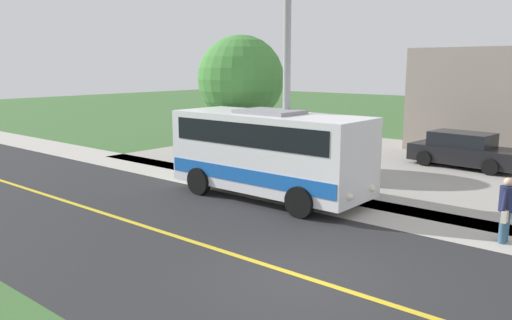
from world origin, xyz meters
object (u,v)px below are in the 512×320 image
street_light_pole (284,74)px  parked_car_near (465,151)px  tree_curbside (241,79)px  shuttle_bus_front (270,150)px  pedestrian_with_bags (506,208)px

street_light_pole → parked_car_near: street_light_pole is taller
parked_car_near → tree_curbside: bearing=-47.9°
shuttle_bus_front → pedestrian_with_bags: shuttle_bus_front is taller
pedestrian_with_bags → parked_car_near: 9.64m
parked_car_near → pedestrian_with_bags: bearing=23.5°
parked_car_near → tree_curbside: (6.24, -6.91, 2.95)m
pedestrian_with_bags → street_light_pole: (-0.06, -6.69, 3.08)m
shuttle_bus_front → tree_curbside: bearing=-127.5°
shuttle_bus_front → street_light_pole: bearing=146.9°
pedestrian_with_bags → parked_car_near: size_ratio=0.35×
pedestrian_with_bags → parked_car_near: (-8.83, -3.84, -0.16)m
shuttle_bus_front → tree_curbside: 5.23m
pedestrian_with_bags → tree_curbside: bearing=-103.6°
pedestrian_with_bags → parked_car_near: bearing=-156.5°
street_light_pole → tree_curbside: size_ratio=1.31×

